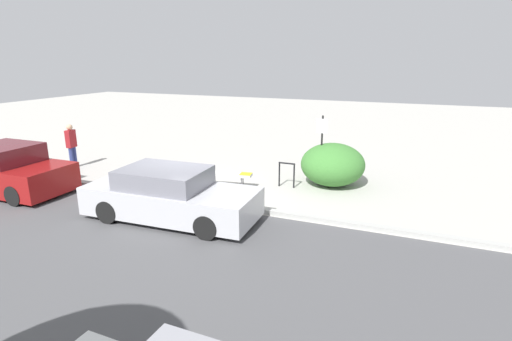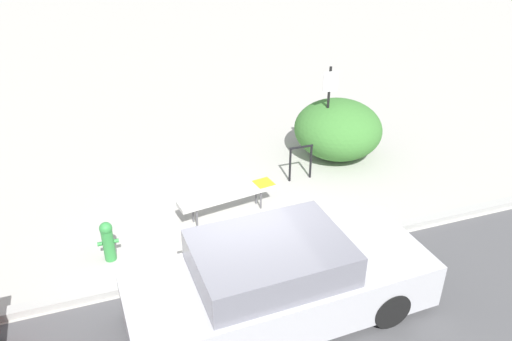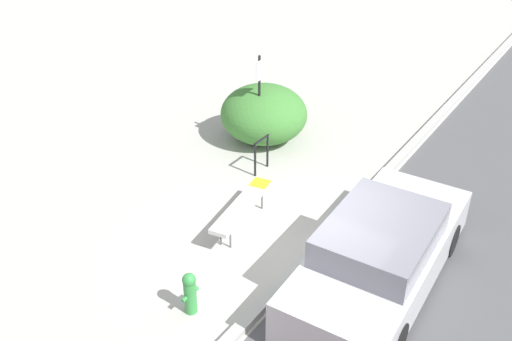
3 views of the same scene
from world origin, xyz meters
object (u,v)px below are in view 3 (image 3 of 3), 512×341
Objects in this scene: fire_hydrant at (190,292)px; bench at (242,206)px; bike_rack at (261,151)px; parked_car_near at (380,253)px; sign_post at (260,94)px.

bench is at bearing 15.66° from fire_hydrant.
bench is 2.44m from fire_hydrant.
fire_hydrant is (-4.27, -1.51, -0.09)m from bike_rack.
parked_car_near reaches higher than bike_rack.
fire_hydrant is at bearing -160.54° from bike_rack.
bench is at bearing -156.13° from bike_rack.
bike_rack is at bearing 14.78° from bench.
bike_rack is 4.18m from parked_car_near.
parked_car_near reaches higher than bench.
fire_hydrant reaches higher than bench.
bike_rack reaches higher than fire_hydrant.
fire_hydrant is 0.17× the size of parked_car_near.
bench is 2.84m from parked_car_near.
bike_rack is 4.53m from fire_hydrant.
sign_post reaches higher than bike_rack.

